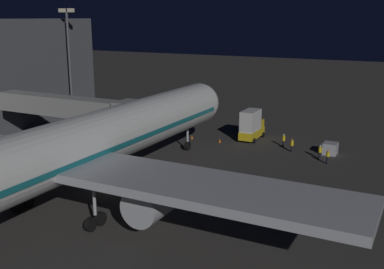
{
  "coord_description": "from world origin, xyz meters",
  "views": [
    {
      "loc": [
        -27.86,
        36.92,
        17.17
      ],
      "look_at": [
        -3.0,
        -11.0,
        3.5
      ],
      "focal_mm": 43.61,
      "sensor_mm": 36.0,
      "label": 1
    }
  ],
  "objects_px": {
    "ground_crew_marshaller_fwd": "(320,151)",
    "ground_crew_by_tug": "(328,156)",
    "apron_floodlight_mast": "(69,58)",
    "traffic_cone_nose_port": "(220,141)",
    "airliner_at_gate": "(44,160)",
    "cargo_truck_aft": "(251,125)",
    "ground_crew_by_belt_loader": "(292,145)",
    "jet_bridge": "(78,108)",
    "baggage_container_mid_row": "(330,149)",
    "ground_crew_near_nose_gear": "(284,140)",
    "traffic_cone_nose_starboard": "(192,137)"
  },
  "relations": [
    {
      "from": "ground_crew_by_belt_loader",
      "to": "ground_crew_by_tug",
      "type": "relative_size",
      "value": 1.0
    },
    {
      "from": "apron_floodlight_mast",
      "to": "ground_crew_marshaller_fwd",
      "type": "bearing_deg",
      "value": 176.55
    },
    {
      "from": "cargo_truck_aft",
      "to": "traffic_cone_nose_port",
      "type": "xyz_separation_m",
      "value": [
        3.35,
        3.59,
        -1.86
      ]
    },
    {
      "from": "cargo_truck_aft",
      "to": "traffic_cone_nose_starboard",
      "type": "bearing_deg",
      "value": 24.84
    },
    {
      "from": "ground_crew_by_belt_loader",
      "to": "apron_floodlight_mast",
      "type": "bearing_deg",
      "value": -1.84
    },
    {
      "from": "apron_floodlight_mast",
      "to": "traffic_cone_nose_port",
      "type": "relative_size",
      "value": 33.56
    },
    {
      "from": "apron_floodlight_mast",
      "to": "ground_crew_marshaller_fwd",
      "type": "xyz_separation_m",
      "value": [
        -41.9,
        2.53,
        -9.71
      ]
    },
    {
      "from": "ground_crew_near_nose_gear",
      "to": "ground_crew_marshaller_fwd",
      "type": "relative_size",
      "value": 1.02
    },
    {
      "from": "jet_bridge",
      "to": "traffic_cone_nose_port",
      "type": "height_order",
      "value": "jet_bridge"
    },
    {
      "from": "jet_bridge",
      "to": "ground_crew_by_tug",
      "type": "xyz_separation_m",
      "value": [
        -29.92,
        -9.38,
        -4.8
      ]
    },
    {
      "from": "ground_crew_by_belt_loader",
      "to": "traffic_cone_nose_starboard",
      "type": "distance_m",
      "value": 14.71
    },
    {
      "from": "apron_floodlight_mast",
      "to": "ground_crew_by_belt_loader",
      "type": "distance_m",
      "value": 39.23
    },
    {
      "from": "ground_crew_by_belt_loader",
      "to": "traffic_cone_nose_port",
      "type": "height_order",
      "value": "ground_crew_by_belt_loader"
    },
    {
      "from": "ground_crew_by_belt_loader",
      "to": "traffic_cone_nose_port",
      "type": "bearing_deg",
      "value": 0.14
    },
    {
      "from": "airliner_at_gate",
      "to": "baggage_container_mid_row",
      "type": "height_order",
      "value": "airliner_at_gate"
    },
    {
      "from": "ground_crew_near_nose_gear",
      "to": "airliner_at_gate",
      "type": "bearing_deg",
      "value": 71.81
    },
    {
      "from": "cargo_truck_aft",
      "to": "ground_crew_near_nose_gear",
      "type": "distance_m",
      "value": 5.62
    },
    {
      "from": "jet_bridge",
      "to": "ground_crew_by_belt_loader",
      "type": "height_order",
      "value": "jet_bridge"
    },
    {
      "from": "ground_crew_marshaller_fwd",
      "to": "traffic_cone_nose_starboard",
      "type": "bearing_deg",
      "value": -3.94
    },
    {
      "from": "traffic_cone_nose_port",
      "to": "traffic_cone_nose_starboard",
      "type": "height_order",
      "value": "same"
    },
    {
      "from": "ground_crew_near_nose_gear",
      "to": "traffic_cone_nose_port",
      "type": "xyz_separation_m",
      "value": [
        8.6,
        1.97,
        -0.71
      ]
    },
    {
      "from": "jet_bridge",
      "to": "ground_crew_by_belt_loader",
      "type": "bearing_deg",
      "value": -153.17
    },
    {
      "from": "airliner_at_gate",
      "to": "cargo_truck_aft",
      "type": "relative_size",
      "value": 11.63
    },
    {
      "from": "ground_crew_near_nose_gear",
      "to": "traffic_cone_nose_port",
      "type": "bearing_deg",
      "value": 12.93
    },
    {
      "from": "jet_bridge",
      "to": "cargo_truck_aft",
      "type": "bearing_deg",
      "value": -137.87
    },
    {
      "from": "apron_floodlight_mast",
      "to": "cargo_truck_aft",
      "type": "distance_m",
      "value": 32.28
    },
    {
      "from": "jet_bridge",
      "to": "ground_crew_by_tug",
      "type": "bearing_deg",
      "value": -162.59
    },
    {
      "from": "ground_crew_near_nose_gear",
      "to": "ground_crew_by_tug",
      "type": "bearing_deg",
      "value": 143.83
    },
    {
      "from": "apron_floodlight_mast",
      "to": "cargo_truck_aft",
      "type": "relative_size",
      "value": 3.34
    },
    {
      "from": "cargo_truck_aft",
      "to": "ground_crew_marshaller_fwd",
      "type": "height_order",
      "value": "cargo_truck_aft"
    },
    {
      "from": "ground_crew_near_nose_gear",
      "to": "ground_crew_marshaller_fwd",
      "type": "height_order",
      "value": "ground_crew_near_nose_gear"
    },
    {
      "from": "baggage_container_mid_row",
      "to": "ground_crew_near_nose_gear",
      "type": "distance_m",
      "value": 6.4
    },
    {
      "from": "apron_floodlight_mast",
      "to": "ground_crew_marshaller_fwd",
      "type": "relative_size",
      "value": 10.51
    },
    {
      "from": "airliner_at_gate",
      "to": "baggage_container_mid_row",
      "type": "relative_size",
      "value": 34.12
    },
    {
      "from": "apron_floodlight_mast",
      "to": "cargo_truck_aft",
      "type": "xyz_separation_m",
      "value": [
        -31.05,
        -2.34,
        -8.54
      ]
    },
    {
      "from": "airliner_at_gate",
      "to": "ground_crew_marshaller_fwd",
      "type": "height_order",
      "value": "airliner_at_gate"
    },
    {
      "from": "ground_crew_near_nose_gear",
      "to": "apron_floodlight_mast",
      "type": "bearing_deg",
      "value": 1.15
    },
    {
      "from": "jet_bridge",
      "to": "ground_crew_marshaller_fwd",
      "type": "height_order",
      "value": "jet_bridge"
    },
    {
      "from": "ground_crew_marshaller_fwd",
      "to": "ground_crew_by_tug",
      "type": "xyz_separation_m",
      "value": [
        -1.32,
        1.8,
        0.02
      ]
    },
    {
      "from": "ground_crew_near_nose_gear",
      "to": "traffic_cone_nose_starboard",
      "type": "height_order",
      "value": "ground_crew_near_nose_gear"
    },
    {
      "from": "airliner_at_gate",
      "to": "traffic_cone_nose_port",
      "type": "distance_m",
      "value": 31.43
    },
    {
      "from": "jet_bridge",
      "to": "ground_crew_marshaller_fwd",
      "type": "bearing_deg",
      "value": -158.64
    },
    {
      "from": "airliner_at_gate",
      "to": "ground_crew_near_nose_gear",
      "type": "relative_size",
      "value": 36.0
    },
    {
      "from": "cargo_truck_aft",
      "to": "ground_crew_near_nose_gear",
      "type": "bearing_deg",
      "value": 162.94
    },
    {
      "from": "ground_crew_near_nose_gear",
      "to": "traffic_cone_nose_starboard",
      "type": "xyz_separation_m",
      "value": [
        13.0,
        1.97,
        -0.71
      ]
    },
    {
      "from": "apron_floodlight_mast",
      "to": "traffic_cone_nose_starboard",
      "type": "xyz_separation_m",
      "value": [
        -23.3,
        1.25,
        -10.4
      ]
    },
    {
      "from": "ground_crew_by_belt_loader",
      "to": "ground_crew_marshaller_fwd",
      "type": "xyz_separation_m",
      "value": [
        -3.91,
        1.3,
        -0.02
      ]
    },
    {
      "from": "cargo_truck_aft",
      "to": "ground_crew_by_tug",
      "type": "height_order",
      "value": "cargo_truck_aft"
    },
    {
      "from": "ground_crew_near_nose_gear",
      "to": "cargo_truck_aft",
      "type": "bearing_deg",
      "value": -17.06
    },
    {
      "from": "ground_crew_by_belt_loader",
      "to": "ground_crew_marshaller_fwd",
      "type": "relative_size",
      "value": 1.02
    }
  ]
}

